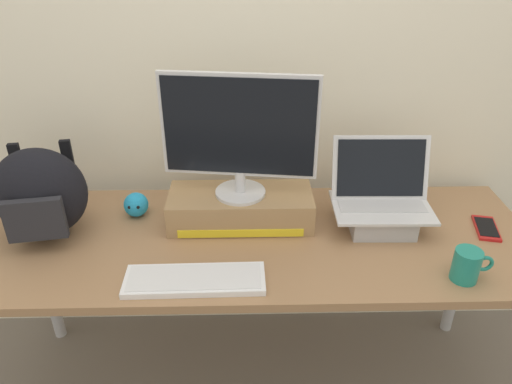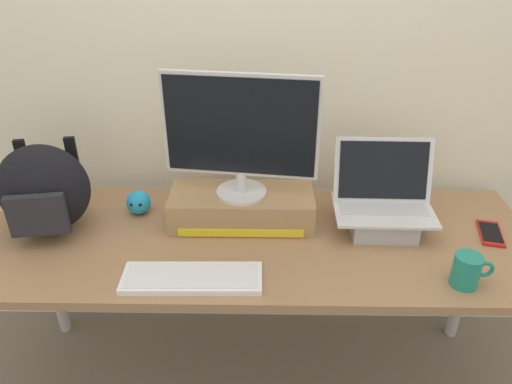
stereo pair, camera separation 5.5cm
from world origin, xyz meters
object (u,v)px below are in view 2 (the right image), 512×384
(coffee_mug, at_px, (467,270))
(plush_toy, at_px, (139,202))
(external_keyboard, at_px, (192,278))
(cell_phone, at_px, (490,233))
(desktop_monitor, at_px, (240,133))
(messenger_backpack, at_px, (44,189))
(toner_box_yellow, at_px, (242,207))
(open_laptop, at_px, (382,211))

(coffee_mug, xyz_separation_m, plush_toy, (-1.08, 0.39, -0.01))
(external_keyboard, bearing_deg, cell_phone, 13.83)
(desktop_monitor, relative_size, messenger_backpack, 1.56)
(toner_box_yellow, distance_m, coffee_mug, 0.77)
(cell_phone, bearing_deg, open_laptop, -173.28)
(toner_box_yellow, distance_m, external_keyboard, 0.37)
(toner_box_yellow, bearing_deg, open_laptop, -3.88)
(messenger_backpack, relative_size, cell_phone, 2.01)
(desktop_monitor, xyz_separation_m, open_laptop, (0.50, -0.03, -0.28))
(open_laptop, height_order, plush_toy, open_laptop)
(toner_box_yellow, relative_size, messenger_backpack, 1.52)
(toner_box_yellow, xyz_separation_m, desktop_monitor, (-0.00, -0.00, 0.29))
(external_keyboard, bearing_deg, plush_toy, 121.47)
(desktop_monitor, xyz_separation_m, external_keyboard, (-0.14, -0.34, -0.34))
(external_keyboard, bearing_deg, coffee_mug, -0.97)
(open_laptop, height_order, external_keyboard, open_laptop)
(external_keyboard, height_order, plush_toy, plush_toy)
(coffee_mug, relative_size, plush_toy, 1.38)
(messenger_backpack, bearing_deg, toner_box_yellow, -3.96)
(external_keyboard, relative_size, coffee_mug, 3.46)
(desktop_monitor, bearing_deg, open_laptop, 3.62)
(cell_phone, distance_m, plush_toy, 1.27)
(toner_box_yellow, relative_size, external_keyboard, 1.19)
(desktop_monitor, bearing_deg, external_keyboard, -104.93)
(desktop_monitor, xyz_separation_m, plush_toy, (-0.39, 0.05, -0.30))
(external_keyboard, bearing_deg, open_laptop, 24.75)
(coffee_mug, relative_size, cell_phone, 0.74)
(toner_box_yellow, bearing_deg, cell_phone, -4.76)
(desktop_monitor, distance_m, cell_phone, 0.94)
(messenger_backpack, distance_m, coffee_mug, 1.40)
(cell_phone, bearing_deg, messenger_backpack, -167.88)
(open_laptop, height_order, coffee_mug, open_laptop)
(messenger_backpack, bearing_deg, open_laptop, -7.74)
(external_keyboard, height_order, coffee_mug, coffee_mug)
(desktop_monitor, xyz_separation_m, messenger_backpack, (-0.68, -0.06, -0.19))
(coffee_mug, bearing_deg, toner_box_yellow, 153.67)
(coffee_mug, bearing_deg, external_keyboard, 179.92)
(open_laptop, distance_m, messenger_backpack, 1.18)
(cell_phone, bearing_deg, desktop_monitor, -172.05)
(plush_toy, bearing_deg, messenger_backpack, -158.71)
(toner_box_yellow, height_order, messenger_backpack, messenger_backpack)
(toner_box_yellow, bearing_deg, plush_toy, 172.26)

